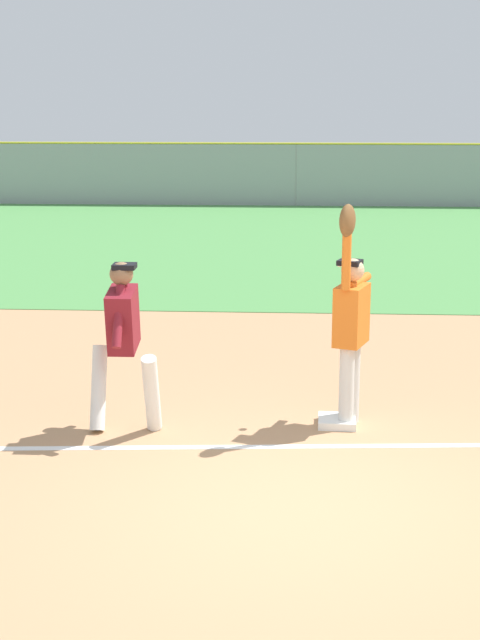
# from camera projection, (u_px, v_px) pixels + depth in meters

# --- Properties ---
(ground_plane) EXTENTS (69.21, 69.21, 0.00)m
(ground_plane) POSITION_uv_depth(u_px,v_px,m) (298.00, 503.00, 7.81)
(ground_plane) COLOR tan
(outfield_grass) EXTENTS (47.09, 14.00, 0.01)m
(outfield_grass) POSITION_uv_depth(u_px,v_px,m) (296.00, 242.00, 21.28)
(outfield_grass) COLOR #4C8C47
(outfield_grass) RESTS_ON ground_plane
(first_base) EXTENTS (0.39, 0.39, 0.08)m
(first_base) POSITION_uv_depth(u_px,v_px,m) (337.00, 421.00, 9.62)
(first_base) COLOR white
(first_base) RESTS_ON ground_plane
(fielder) EXTENTS (0.42, 0.87, 2.28)m
(fielder) POSITION_uv_depth(u_px,v_px,m) (351.00, 318.00, 9.37)
(fielder) COLOR silver
(fielder) RESTS_ON ground_plane
(runner) EXTENTS (0.71, 0.84, 1.72)m
(runner) POSITION_uv_depth(u_px,v_px,m) (123.00, 335.00, 9.23)
(runner) COLOR white
(runner) RESTS_ON ground_plane
(baseball) EXTENTS (0.07, 0.07, 0.07)m
(baseball) POSITION_uv_depth(u_px,v_px,m) (340.00, 263.00, 9.55)
(baseball) COLOR white
(outfield_fence) EXTENTS (47.17, 0.08, 1.86)m
(outfield_fence) POSITION_uv_depth(u_px,v_px,m) (296.00, 174.00, 27.85)
(outfield_fence) COLOR #93999E
(outfield_fence) RESTS_ON ground_plane
(parked_car_red) EXTENTS (4.55, 2.41, 1.25)m
(parked_car_red) POSITION_uv_depth(u_px,v_px,m) (189.00, 172.00, 31.69)
(parked_car_red) COLOR #B21E1E
(parked_car_red) RESTS_ON ground_plane
(parked_car_blue) EXTENTS (4.50, 2.31, 1.25)m
(parked_car_blue) POSITION_uv_depth(u_px,v_px,m) (382.00, 172.00, 31.57)
(parked_car_blue) COLOR #23389E
(parked_car_blue) RESTS_ON ground_plane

